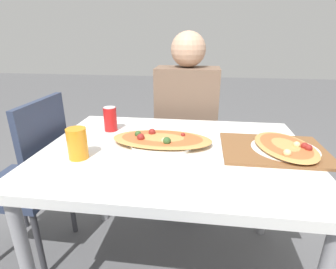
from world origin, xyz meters
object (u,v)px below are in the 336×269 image
at_px(dining_table, 175,164).
at_px(drink_glass, 77,143).
at_px(pizza_second, 285,147).
at_px(person_seated, 187,111).
at_px(pizza_main, 162,140).
at_px(chair_side_left, 31,175).
at_px(soda_can, 110,119).
at_px(chair_far_seated, 187,135).

xyz_separation_m(dining_table, drink_glass, (-0.38, -0.14, 0.14)).
xyz_separation_m(drink_glass, pizza_second, (0.84, 0.17, -0.04)).
xyz_separation_m(person_seated, pizza_main, (-0.08, -0.60, 0.03)).
xyz_separation_m(chair_side_left, pizza_main, (0.70, -0.01, 0.24)).
bearing_deg(chair_side_left, person_seated, -52.69).
bearing_deg(pizza_main, person_seated, 82.87).
height_order(chair_side_left, pizza_second, chair_side_left).
bearing_deg(soda_can, pizza_main, -26.95).
height_order(chair_far_seated, pizza_second, chair_far_seated).
bearing_deg(chair_side_left, soda_can, -71.70).
bearing_deg(pizza_second, chair_side_left, 178.87).
bearing_deg(drink_glass, pizza_second, 11.62).
distance_m(chair_far_seated, chair_side_left, 1.04).
height_order(chair_far_seated, drink_glass, chair_far_seated).
xyz_separation_m(chair_far_seated, drink_glass, (-0.39, -0.90, 0.28)).
bearing_deg(drink_glass, chair_side_left, 152.81).
bearing_deg(person_seated, chair_side_left, 37.31).
height_order(pizza_main, pizza_second, pizza_main).
distance_m(dining_table, soda_can, 0.43).
height_order(person_seated, soda_can, person_seated).
bearing_deg(chair_far_seated, chair_side_left, 42.36).
distance_m(chair_side_left, pizza_main, 0.74).
bearing_deg(chair_far_seated, drink_glass, 66.85).
xyz_separation_m(pizza_main, pizza_second, (0.53, -0.01, -0.00)).
relative_size(chair_far_seated, drink_glass, 7.18).
bearing_deg(drink_glass, soda_can, 86.52).
relative_size(person_seated, soda_can, 9.70).
distance_m(chair_side_left, pizza_second, 1.25).
bearing_deg(soda_can, dining_table, -28.35).
relative_size(dining_table, soda_can, 9.19).
bearing_deg(dining_table, chair_far_seated, 89.26).
relative_size(soda_can, pizza_second, 0.33).
xyz_separation_m(chair_far_seated, pizza_main, (-0.08, -0.72, 0.24)).
bearing_deg(soda_can, pizza_second, -10.88).
relative_size(dining_table, pizza_main, 2.52).
xyz_separation_m(pizza_main, soda_can, (-0.29, 0.15, 0.04)).
relative_size(chair_side_left, soda_can, 7.22).
relative_size(person_seated, pizza_main, 2.66).
relative_size(chair_side_left, person_seated, 0.74).
height_order(pizza_main, drink_glass, drink_glass).
xyz_separation_m(chair_far_seated, person_seated, (-0.00, -0.12, 0.21)).
bearing_deg(dining_table, pizza_main, 145.85).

